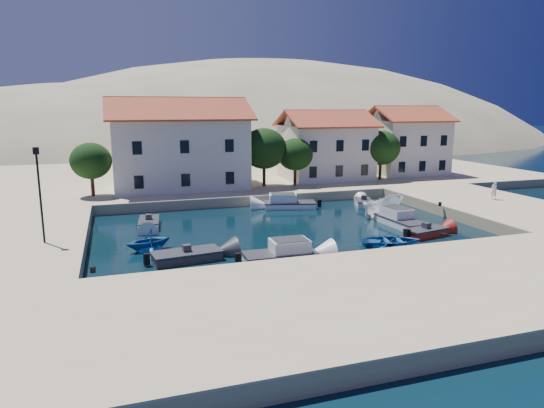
{
  "coord_description": "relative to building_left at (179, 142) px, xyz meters",
  "views": [
    {
      "loc": [
        -12.9,
        -25.69,
        9.71
      ],
      "look_at": [
        -0.9,
        10.8,
        2.0
      ],
      "focal_mm": 32.0,
      "sensor_mm": 36.0,
      "label": 1
    }
  ],
  "objects": [
    {
      "name": "ground",
      "position": [
        6.0,
        -28.0,
        -5.94
      ],
      "size": [
        400.0,
        400.0,
        0.0
      ],
      "primitive_type": "plane",
      "color": "black",
      "rests_on": "ground"
    },
    {
      "name": "building_left",
      "position": [
        0.0,
        0.0,
        0.0
      ],
      "size": [
        14.7,
        9.45,
        9.7
      ],
      "color": "silver",
      "rests_on": "quay_north"
    },
    {
      "name": "quay_north",
      "position": [
        8.0,
        10.0,
        -5.44
      ],
      "size": [
        80.0,
        36.0,
        1.0
      ],
      "primitive_type": "cube",
      "color": "tan",
      "rests_on": "ground"
    },
    {
      "name": "lamppost",
      "position": [
        -11.5,
        -20.0,
        -1.18
      ],
      "size": [
        0.35,
        0.25,
        6.22
      ],
      "color": "black",
      "rests_on": "quay_west"
    },
    {
      "name": "motorboat_red_se",
      "position": [
        15.52,
        -23.3,
        -5.64
      ],
      "size": [
        3.69,
        2.23,
        1.25
      ],
      "rotation": [
        0.0,
        0.0,
        0.21
      ],
      "color": "maroon",
      "rests_on": "ground"
    },
    {
      "name": "cabin_cruiser_north",
      "position": [
        9.24,
        -10.17,
        -5.46
      ],
      "size": [
        5.35,
        3.3,
        1.6
      ],
      "rotation": [
        0.0,
        0.0,
        2.88
      ],
      "color": "white",
      "rests_on": "ground"
    },
    {
      "name": "hills",
      "position": [
        26.64,
        95.62,
        -29.34
      ],
      "size": [
        254.0,
        176.0,
        99.0
      ],
      "color": "gray",
      "rests_on": "ground"
    },
    {
      "name": "building_mid",
      "position": [
        18.0,
        1.0,
        -0.71
      ],
      "size": [
        10.5,
        8.4,
        8.3
      ],
      "color": "silver",
      "rests_on": "quay_north"
    },
    {
      "name": "pedestrian",
      "position": [
        27.56,
        -16.95,
        -4.02
      ],
      "size": [
        0.68,
        0.46,
        1.83
      ],
      "primitive_type": "imported",
      "rotation": [
        0.0,
        0.0,
        3.11
      ],
      "color": "silver",
      "rests_on": "quay_east"
    },
    {
      "name": "rowboat_west",
      "position": [
        -4.93,
        -20.44,
        -5.94
      ],
      "size": [
        3.81,
        3.54,
        1.65
      ],
      "primitive_type": "imported",
      "rotation": [
        0.0,
        0.0,
        -1.26
      ],
      "color": "#1C569C",
      "rests_on": "ground"
    },
    {
      "name": "trees",
      "position": [
        10.51,
        -2.54,
        -1.1
      ],
      "size": [
        37.3,
        5.3,
        6.45
      ],
      "color": "#382314",
      "rests_on": "quay_north"
    },
    {
      "name": "building_right",
      "position": [
        30.0,
        2.0,
        -0.46
      ],
      "size": [
        9.45,
        8.4,
        8.8
      ],
      "color": "silver",
      "rests_on": "quay_north"
    },
    {
      "name": "quay_west",
      "position": [
        -13.0,
        -18.0,
        -5.44
      ],
      "size": [
        8.0,
        20.0,
        1.0
      ],
      "primitive_type": "cube",
      "color": "tan",
      "rests_on": "ground"
    },
    {
      "name": "rowboat_south",
      "position": [
        11.67,
        -24.63,
        -5.94
      ],
      "size": [
        4.82,
        3.92,
        0.88
      ],
      "primitive_type": "imported",
      "rotation": [
        0.0,
        0.0,
        1.34
      ],
      "color": "#1C569C",
      "rests_on": "ground"
    },
    {
      "name": "motorboat_grey_sw",
      "position": [
        -2.77,
        -23.59,
        -5.64
      ],
      "size": [
        4.56,
        2.43,
        1.25
      ],
      "rotation": [
        0.0,
        0.0,
        0.12
      ],
      "color": "#313236",
      "rests_on": "ground"
    },
    {
      "name": "motorboat_white_west",
      "position": [
        -4.41,
        -13.58,
        -5.64
      ],
      "size": [
        2.0,
        3.79,
        1.25
      ],
      "rotation": [
        0.0,
        0.0,
        -1.68
      ],
      "color": "white",
      "rests_on": "ground"
    },
    {
      "name": "motorboat_white_ne",
      "position": [
        16.68,
        -11.4,
        -5.64
      ],
      "size": [
        2.56,
        3.5,
        1.25
      ],
      "rotation": [
        0.0,
        0.0,
        1.19
      ],
      "color": "white",
      "rests_on": "ground"
    },
    {
      "name": "boat_east",
      "position": [
        16.01,
        -16.13,
        -5.94
      ],
      "size": [
        5.31,
        3.42,
        1.92
      ],
      "primitive_type": "imported",
      "rotation": [
        0.0,
        0.0,
        1.91
      ],
      "color": "white",
      "rests_on": "ground"
    },
    {
      "name": "cabin_cruiser_south",
      "position": [
        2.85,
        -25.67,
        -5.46
      ],
      "size": [
        4.71,
        2.11,
        1.6
      ],
      "rotation": [
        0.0,
        0.0,
        -0.03
      ],
      "color": "white",
      "rests_on": "ground"
    },
    {
      "name": "bollards",
      "position": [
        8.8,
        -24.13,
        -4.79
      ],
      "size": [
        29.36,
        9.56,
        0.3
      ],
      "color": "black",
      "rests_on": "ground"
    },
    {
      "name": "quay_east",
      "position": [
        26.5,
        -18.0,
        -5.44
      ],
      "size": [
        11.0,
        20.0,
        1.0
      ],
      "primitive_type": "cube",
      "color": "tan",
      "rests_on": "ground"
    },
    {
      "name": "quay_south",
      "position": [
        6.0,
        -34.0,
        -5.44
      ],
      "size": [
        52.0,
        12.0,
        1.0
      ],
      "primitive_type": "cube",
      "color": "tan",
      "rests_on": "ground"
    },
    {
      "name": "cabin_cruiser_east",
      "position": [
        15.56,
        -19.79,
        -5.46
      ],
      "size": [
        2.33,
        5.22,
        1.6
      ],
      "rotation": [
        0.0,
        0.0,
        1.62
      ],
      "color": "white",
      "rests_on": "ground"
    }
  ]
}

